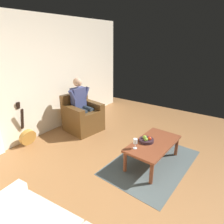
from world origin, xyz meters
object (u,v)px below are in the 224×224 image
at_px(armchair, 82,117).
at_px(coffee_table, 153,145).
at_px(guitar, 27,136).
at_px(wine_glass_near, 135,142).
at_px(person_seated, 82,103).
at_px(fruit_bowl, 146,140).

distance_m(armchair, coffee_table, 2.00).
relative_size(coffee_table, guitar, 1.24).
distance_m(armchair, guitar, 1.30).
height_order(coffee_table, wine_glass_near, wine_glass_near).
bearing_deg(person_seated, coffee_table, 90.30).
height_order(guitar, fruit_bowl, guitar).
relative_size(person_seated, fruit_bowl, 4.94).
bearing_deg(fruit_bowl, guitar, -69.53).
distance_m(coffee_table, guitar, 2.61).
relative_size(wine_glass_near, fruit_bowl, 0.68).
relative_size(person_seated, wine_glass_near, 7.24).
xyz_separation_m(person_seated, coffee_table, (0.30, 1.98, -0.34)).
bearing_deg(wine_glass_near, person_seated, -109.98).
distance_m(guitar, fruit_bowl, 2.49).
distance_m(coffee_table, fruit_bowl, 0.15).
distance_m(coffee_table, wine_glass_near, 0.43).
bearing_deg(armchair, guitar, -11.75).
distance_m(person_seated, guitar, 1.38).
xyz_separation_m(person_seated, guitar, (1.21, -0.46, -0.49)).
bearing_deg(armchair, wine_glass_near, 79.00).
xyz_separation_m(wine_glass_near, fruit_bowl, (-0.31, 0.06, -0.09)).
xyz_separation_m(guitar, fruit_bowl, (-0.87, 2.32, 0.24)).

